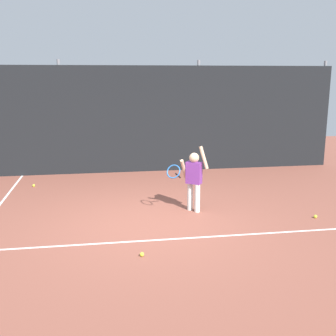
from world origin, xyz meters
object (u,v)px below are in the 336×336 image
(tennis_ball_0, at_px, (315,216))
(tennis_ball_2, at_px, (34,186))
(tennis_ball_1, at_px, (142,254))
(tennis_player, at_px, (193,176))

(tennis_ball_0, height_order, tennis_ball_2, same)
(tennis_ball_1, xyz_separation_m, tennis_ball_2, (-2.26, 4.45, 0.00))
(tennis_player, xyz_separation_m, tennis_ball_0, (2.26, -0.80, -0.69))
(tennis_ball_0, bearing_deg, tennis_player, 160.61)
(tennis_ball_0, distance_m, tennis_ball_1, 3.69)
(tennis_player, relative_size, tennis_ball_0, 20.46)
(tennis_ball_0, bearing_deg, tennis_ball_2, 150.55)
(tennis_player, height_order, tennis_ball_2, tennis_player)
(tennis_player, bearing_deg, tennis_ball_0, 14.57)
(tennis_ball_1, bearing_deg, tennis_player, 58.32)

